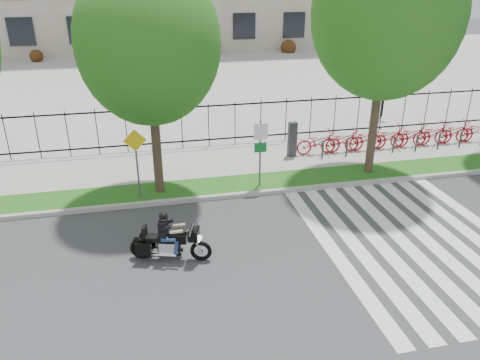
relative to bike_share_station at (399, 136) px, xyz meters
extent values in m
plane|color=#363638|center=(-8.26, -7.20, -0.67)|extent=(120.00, 120.00, 0.00)
cube|color=#9A9891|center=(-8.26, -3.10, -0.60)|extent=(60.00, 0.20, 0.15)
cube|color=#224F13|center=(-8.26, -2.25, -0.60)|extent=(60.00, 1.50, 0.15)
cube|color=gray|center=(-8.26, 0.25, -0.60)|extent=(60.00, 3.50, 0.15)
cube|color=gray|center=(-8.26, 17.80, -0.62)|extent=(80.00, 34.00, 0.10)
cylinder|color=black|center=(1.74, 4.80, 1.33)|extent=(0.14, 0.14, 4.00)
cylinder|color=black|center=(1.74, 4.80, 3.23)|extent=(0.06, 0.70, 0.70)
sphere|color=white|center=(1.39, 4.80, 3.33)|extent=(0.36, 0.36, 0.36)
sphere|color=white|center=(2.09, 4.80, 3.33)|extent=(0.36, 0.36, 0.36)
cylinder|color=#35291D|center=(-10.74, -2.25, 1.38)|extent=(0.32, 0.32, 3.81)
ellipsoid|color=#175F15|center=(-10.74, -2.25, 4.68)|extent=(4.65, 4.65, 5.35)
cylinder|color=#35291D|center=(-2.54, -2.25, 1.67)|extent=(0.32, 0.32, 4.38)
ellipsoid|color=#175F15|center=(-2.54, -2.25, 5.45)|extent=(5.29, 5.29, 6.09)
cube|color=#2D2D33|center=(-4.99, 0.00, 0.23)|extent=(0.35, 0.25, 1.50)
imported|color=#AE1923|center=(-3.79, 0.00, 0.00)|extent=(1.98, 0.69, 1.04)
cylinder|color=#2D2D33|center=(-3.79, -0.50, -0.17)|extent=(0.08, 0.08, 0.70)
imported|color=#AE1923|center=(-2.69, 0.00, 0.00)|extent=(1.98, 0.69, 1.04)
cylinder|color=#2D2D33|center=(-2.69, -0.50, -0.17)|extent=(0.08, 0.08, 0.70)
imported|color=#AE1923|center=(-1.59, 0.00, 0.00)|extent=(1.98, 0.69, 1.04)
cylinder|color=#2D2D33|center=(-1.59, -0.50, -0.17)|extent=(0.08, 0.08, 0.70)
imported|color=#AE1923|center=(-0.49, 0.00, 0.00)|extent=(1.98, 0.69, 1.04)
cylinder|color=#2D2D33|center=(-0.49, -0.50, -0.17)|extent=(0.08, 0.08, 0.70)
imported|color=#AE1923|center=(0.61, 0.00, 0.00)|extent=(1.98, 0.69, 1.04)
cylinder|color=#2D2D33|center=(0.61, -0.50, -0.17)|extent=(0.08, 0.08, 0.70)
imported|color=#AE1923|center=(1.71, 0.00, 0.00)|extent=(1.98, 0.69, 1.04)
cylinder|color=#2D2D33|center=(1.71, -0.50, -0.17)|extent=(0.08, 0.08, 0.70)
imported|color=#AE1923|center=(2.81, 0.00, 0.00)|extent=(1.98, 0.69, 1.04)
cylinder|color=#2D2D33|center=(2.81, -0.50, -0.17)|extent=(0.08, 0.08, 0.70)
imported|color=#AE1923|center=(3.91, 0.00, 0.00)|extent=(1.98, 0.69, 1.04)
cylinder|color=#59595B|center=(-7.09, -2.60, 0.73)|extent=(0.07, 0.07, 2.50)
cube|color=white|center=(-7.09, -2.64, 1.58)|extent=(0.50, 0.03, 0.60)
cube|color=#0C6626|center=(-7.09, -2.64, 0.98)|extent=(0.45, 0.03, 0.35)
cylinder|color=#59595B|center=(-11.45, -2.60, 0.68)|extent=(0.07, 0.07, 2.40)
cube|color=yellow|center=(-11.45, -2.64, 1.58)|extent=(0.78, 0.03, 0.78)
torus|color=black|center=(-9.87, -6.80, -0.37)|extent=(0.62, 0.29, 0.61)
torus|color=black|center=(-11.49, -6.31, -0.37)|extent=(0.66, 0.31, 0.65)
cube|color=black|center=(-10.04, -6.74, 0.17)|extent=(0.40, 0.55, 0.27)
cube|color=#26262B|center=(-9.98, -6.76, 0.38)|extent=(0.25, 0.46, 0.27)
cube|color=silver|center=(-10.73, -6.54, -0.27)|extent=(0.60, 0.44, 0.36)
cube|color=black|center=(-10.47, -6.62, 0.02)|extent=(0.56, 0.43, 0.23)
cube|color=black|center=(-11.03, -6.45, 0.00)|extent=(0.69, 0.48, 0.12)
cube|color=black|center=(-11.37, -6.35, 0.20)|extent=(0.17, 0.32, 0.30)
cube|color=black|center=(-11.44, -6.61, -0.23)|extent=(0.47, 0.26, 0.36)
cube|color=black|center=(-11.29, -6.10, -0.23)|extent=(0.47, 0.26, 0.36)
cube|color=black|center=(-10.85, -6.50, 0.32)|extent=(0.31, 0.40, 0.46)
sphere|color=tan|center=(-10.83, -6.51, 0.66)|extent=(0.20, 0.20, 0.20)
sphere|color=black|center=(-10.83, -6.51, 0.70)|extent=(0.24, 0.24, 0.24)
camera|label=1|loc=(-11.18, -17.84, 6.81)|focal=35.00mm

